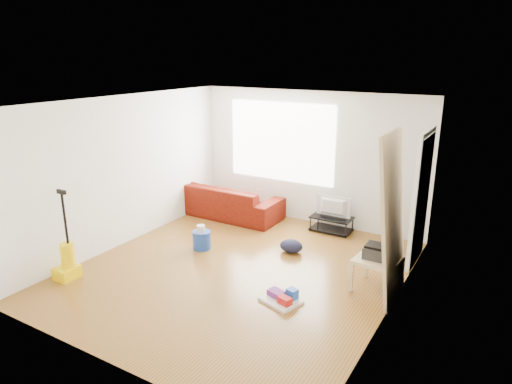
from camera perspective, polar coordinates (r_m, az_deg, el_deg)
The scene contains 13 objects.
room at distance 6.60m, azimuth -1.17°, elevation 0.37°, with size 4.51×5.01×2.51m.
sofa at distance 9.24m, azimuth -3.55°, elevation -2.93°, with size 2.20×0.86×0.64m, color black.
tv_stand at distance 8.49m, azimuth 9.42°, elevation -3.90°, with size 0.74×0.42×0.28m.
tv at distance 8.38m, azimuth 9.52°, elevation -1.87°, with size 0.65×0.09×0.38m, color black.
side_table at distance 6.51m, azimuth 14.95°, elevation -8.60°, with size 0.62×0.62×0.46m.
printer at distance 6.44m, azimuth 15.06°, elevation -7.24°, with size 0.37×0.28×0.19m.
bucket at distance 7.76m, azimuth -6.76°, elevation -7.01°, with size 0.30×0.30×0.30m, color #1B3FA2.
toilet_paper at distance 7.64m, azimuth -6.87°, elevation -5.66°, with size 0.14×0.14×0.12m, color silver.
cleaning_tray at distance 6.16m, azimuth 3.31°, elevation -13.10°, with size 0.57×0.51×0.17m.
backpack at distance 7.60m, azimuth 4.42°, elevation -7.48°, with size 0.38×0.31×0.21m, color black.
sneakers at distance 7.39m, azimuth 15.79°, elevation -8.39°, with size 0.45×0.23×0.10m.
vacuum at distance 7.20m, azimuth -22.54°, elevation -8.10°, with size 0.29×0.32×1.32m.
door_panel at distance 6.53m, azimuth 15.89°, elevation -12.44°, with size 0.04×0.89×2.23m, color tan.
Camera 1 is at (3.41, -5.22, 3.13)m, focal length 32.00 mm.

